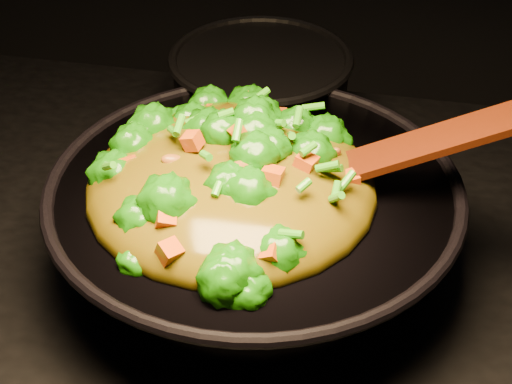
# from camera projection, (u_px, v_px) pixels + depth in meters

# --- Properties ---
(wok) EXTENTS (0.57, 0.57, 0.13)m
(wok) POSITION_uv_depth(u_px,v_px,m) (254.00, 230.00, 0.91)
(wok) COLOR black
(wok) RESTS_ON stovetop
(stir_fry) EXTENTS (0.42, 0.42, 0.11)m
(stir_fry) POSITION_uv_depth(u_px,v_px,m) (231.00, 150.00, 0.83)
(stir_fry) COLOR #1C7708
(stir_fry) RESTS_ON wok
(spatula) EXTENTS (0.31, 0.10, 0.13)m
(spatula) POSITION_uv_depth(u_px,v_px,m) (402.00, 151.00, 0.83)
(spatula) COLOR #360E04
(spatula) RESTS_ON wok
(back_pot) EXTENTS (0.32, 0.32, 0.14)m
(back_pot) POSITION_uv_depth(u_px,v_px,m) (261.00, 98.00, 1.13)
(back_pot) COLOR black
(back_pot) RESTS_ON stovetop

